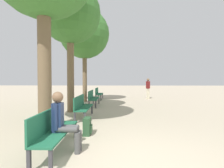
# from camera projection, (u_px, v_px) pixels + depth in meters

# --- Properties ---
(ground_plane) EXTENTS (80.00, 80.00, 0.00)m
(ground_plane) POSITION_uv_depth(u_px,v_px,m) (130.00, 163.00, 3.22)
(ground_plane) COLOR #B7A88E
(bench_row_0) EXTENTS (0.45, 1.83, 0.89)m
(bench_row_0) POSITION_uv_depth(u_px,v_px,m) (53.00, 127.00, 3.72)
(bench_row_0) COLOR #1E6042
(bench_row_0) RESTS_ON ground_plane
(bench_row_1) EXTENTS (0.45, 1.83, 0.89)m
(bench_row_1) POSITION_uv_depth(u_px,v_px,m) (82.00, 105.00, 6.93)
(bench_row_1) COLOR #1E6042
(bench_row_1) RESTS_ON ground_plane
(bench_row_2) EXTENTS (0.45, 1.83, 0.89)m
(bench_row_2) POSITION_uv_depth(u_px,v_px,m) (93.00, 97.00, 10.14)
(bench_row_2) COLOR #1E6042
(bench_row_2) RESTS_ON ground_plane
(bench_row_3) EXTENTS (0.45, 1.83, 0.89)m
(bench_row_3) POSITION_uv_depth(u_px,v_px,m) (98.00, 93.00, 13.35)
(bench_row_3) COLOR #1E6042
(bench_row_3) RESTS_ON ground_plane
(tree_row_1) EXTENTS (2.85, 2.85, 6.06)m
(tree_row_1) POSITION_uv_depth(u_px,v_px,m) (70.00, 14.00, 8.16)
(tree_row_1) COLOR brown
(tree_row_1) RESTS_ON ground_plane
(tree_row_2) EXTENTS (3.38, 3.38, 6.34)m
(tree_row_2) POSITION_uv_depth(u_px,v_px,m) (85.00, 34.00, 11.93)
(tree_row_2) COLOR brown
(tree_row_2) RESTS_ON ground_plane
(person_seated) EXTENTS (0.61, 0.34, 1.28)m
(person_seated) POSITION_uv_depth(u_px,v_px,m) (63.00, 120.00, 3.68)
(person_seated) COLOR #4C4C4C
(person_seated) RESTS_ON ground_plane
(backpack) EXTENTS (0.23, 0.36, 0.48)m
(backpack) POSITION_uv_depth(u_px,v_px,m) (87.00, 126.00, 4.85)
(backpack) COLOR #284C2D
(backpack) RESTS_ON ground_plane
(pedestrian_near) EXTENTS (0.33, 0.28, 1.62)m
(pedestrian_near) POSITION_uv_depth(u_px,v_px,m) (148.00, 87.00, 13.74)
(pedestrian_near) COLOR beige
(pedestrian_near) RESTS_ON ground_plane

